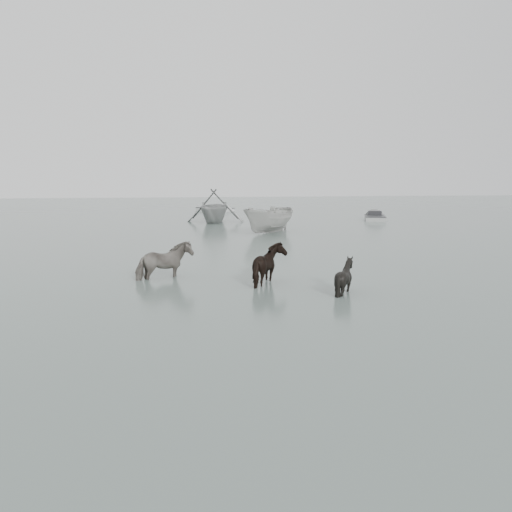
% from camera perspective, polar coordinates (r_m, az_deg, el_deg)
% --- Properties ---
extents(ground, '(140.00, 140.00, 0.00)m').
position_cam_1_polar(ground, '(16.92, -2.68, -3.59)').
color(ground, '#51615A').
rests_on(ground, ground).
extents(pony_pinto, '(2.25, 1.71, 1.73)m').
position_cam_1_polar(pony_pinto, '(18.46, -10.51, 0.08)').
color(pony_pinto, black).
rests_on(pony_pinto, ground).
extents(pony_dark, '(1.48, 1.70, 1.65)m').
position_cam_1_polar(pony_dark, '(17.35, 1.67, -0.48)').
color(pony_dark, black).
rests_on(pony_dark, ground).
extents(pony_black, '(1.55, 1.45, 1.42)m').
position_cam_1_polar(pony_black, '(16.30, 10.10, -1.66)').
color(pony_black, black).
rests_on(pony_black, ground).
extents(rowboat_trail, '(5.45, 6.05, 2.82)m').
position_cam_1_polar(rowboat_trail, '(40.17, -4.75, 5.86)').
color(rowboat_trail, '#969896').
rests_on(rowboat_trail, ground).
extents(boat_small, '(4.70, 4.75, 1.87)m').
position_cam_1_polar(boat_small, '(32.78, 1.53, 4.31)').
color(boat_small, '#AAAAA5').
rests_on(boat_small, ground).
extents(skiff_port, '(2.93, 4.75, 0.75)m').
position_cam_1_polar(skiff_port, '(43.15, 13.45, 4.50)').
color(skiff_port, '#989B99').
rests_on(skiff_port, ground).
extents(skiff_mid, '(5.08, 5.18, 0.75)m').
position_cam_1_polar(skiff_mid, '(52.48, -4.71, 5.52)').
color(skiff_mid, '#AEB1AE').
rests_on(skiff_mid, ground).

